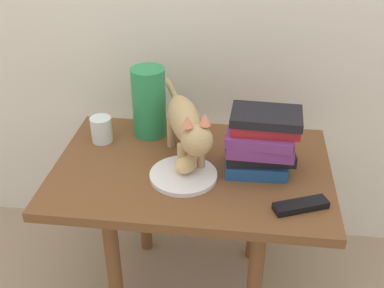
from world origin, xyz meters
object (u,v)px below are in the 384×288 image
at_px(candle_jar, 102,131).
at_px(book_stack, 261,141).
at_px(cat, 187,124).
at_px(plate, 183,175).
at_px(green_vase, 149,102).
at_px(side_table, 192,186).
at_px(bread_roll, 186,164).
at_px(tv_remote, 301,206).

bearing_deg(candle_jar, book_stack, -11.87).
height_order(cat, candle_jar, cat).
bearing_deg(book_stack, cat, 176.08).
distance_m(plate, cat, 0.15).
bearing_deg(candle_jar, plate, -30.98).
distance_m(cat, green_vase, 0.22).
height_order(cat, book_stack, cat).
distance_m(side_table, book_stack, 0.27).
height_order(side_table, book_stack, book_stack).
relative_size(bread_roll, green_vase, 0.34).
distance_m(bread_roll, cat, 0.12).
height_order(book_stack, green_vase, green_vase).
distance_m(book_stack, tv_remote, 0.23).
bearing_deg(plate, green_vase, 120.80).
xyz_separation_m(side_table, plate, (-0.02, -0.06, 0.08)).
bearing_deg(book_stack, tv_remote, -57.26).
bearing_deg(plate, side_table, 73.45).
distance_m(side_table, bread_roll, 0.12).
height_order(plate, green_vase, green_vase).
xyz_separation_m(plate, green_vase, (-0.15, 0.25, 0.11)).
bearing_deg(plate, cat, 90.00).
bearing_deg(candle_jar, side_table, -20.49).
height_order(side_table, plate, plate).
bearing_deg(tv_remote, candle_jar, 133.04).
bearing_deg(bread_roll, cat, 95.03).
bearing_deg(tv_remote, bread_roll, 137.35).
xyz_separation_m(bread_roll, cat, (-0.01, 0.07, 0.09)).
xyz_separation_m(bread_roll, green_vase, (-0.15, 0.24, 0.08)).
xyz_separation_m(side_table, book_stack, (0.20, 0.01, 0.17)).
relative_size(candle_jar, tv_remote, 0.57).
distance_m(plate, tv_remote, 0.35).
bearing_deg(cat, plate, -90.00).
height_order(green_vase, candle_jar, green_vase).
relative_size(cat, book_stack, 2.07).
height_order(green_vase, tv_remote, green_vase).
height_order(bread_roll, cat, cat).
bearing_deg(bread_roll, candle_jar, 151.37).
relative_size(side_table, book_stack, 3.82).
xyz_separation_m(side_table, bread_roll, (-0.01, -0.05, 0.11)).
bearing_deg(side_table, plate, -106.55).
height_order(side_table, cat, cat).
distance_m(side_table, cat, 0.21).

